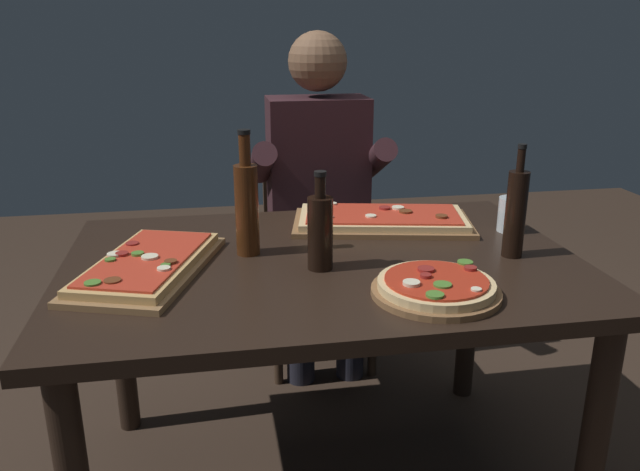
{
  "coord_description": "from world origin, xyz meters",
  "views": [
    {
      "loc": [
        -0.29,
        -1.6,
        1.35
      ],
      "look_at": [
        0.0,
        0.05,
        0.79
      ],
      "focal_mm": 35.55,
      "sensor_mm": 36.0,
      "label": 1
    }
  ],
  "objects_px": {
    "diner_chair": "(315,242)",
    "pizza_round_far": "(436,287)",
    "seated_diner": "(320,190)",
    "dining_table": "(323,290)",
    "pizza_rectangular_front": "(382,220)",
    "wine_bottle_dark": "(320,230)",
    "tumbler_near_camera": "(511,215)",
    "vinegar_bottle_green": "(247,205)",
    "pizza_rectangular_left": "(148,265)",
    "oil_bottle_amber": "(516,212)"
  },
  "relations": [
    {
      "from": "diner_chair",
      "to": "dining_table",
      "type": "bearing_deg",
      "value": -97.9
    },
    {
      "from": "pizza_rectangular_left",
      "to": "wine_bottle_dark",
      "type": "xyz_separation_m",
      "value": [
        0.44,
        -0.05,
        0.08
      ]
    },
    {
      "from": "dining_table",
      "to": "vinegar_bottle_green",
      "type": "xyz_separation_m",
      "value": [
        -0.2,
        0.08,
        0.24
      ]
    },
    {
      "from": "pizza_rectangular_left",
      "to": "wine_bottle_dark",
      "type": "bearing_deg",
      "value": -6.51
    },
    {
      "from": "diner_chair",
      "to": "seated_diner",
      "type": "xyz_separation_m",
      "value": [
        0.0,
        -0.12,
        0.26
      ]
    },
    {
      "from": "diner_chair",
      "to": "vinegar_bottle_green",
      "type": "bearing_deg",
      "value": -112.19
    },
    {
      "from": "pizza_rectangular_front",
      "to": "pizza_round_far",
      "type": "height_order",
      "value": "same"
    },
    {
      "from": "vinegar_bottle_green",
      "to": "diner_chair",
      "type": "relative_size",
      "value": 0.4
    },
    {
      "from": "tumbler_near_camera",
      "to": "vinegar_bottle_green",
      "type": "bearing_deg",
      "value": -175.57
    },
    {
      "from": "pizza_rectangular_left",
      "to": "oil_bottle_amber",
      "type": "height_order",
      "value": "oil_bottle_amber"
    },
    {
      "from": "pizza_round_far",
      "to": "seated_diner",
      "type": "height_order",
      "value": "seated_diner"
    },
    {
      "from": "pizza_rectangular_front",
      "to": "pizza_round_far",
      "type": "relative_size",
      "value": 1.97
    },
    {
      "from": "diner_chair",
      "to": "pizza_round_far",
      "type": "bearing_deg",
      "value": -84.99
    },
    {
      "from": "dining_table",
      "to": "pizza_rectangular_front",
      "type": "height_order",
      "value": "pizza_rectangular_front"
    },
    {
      "from": "oil_bottle_amber",
      "to": "seated_diner",
      "type": "relative_size",
      "value": 0.24
    },
    {
      "from": "diner_chair",
      "to": "seated_diner",
      "type": "relative_size",
      "value": 0.65
    },
    {
      "from": "wine_bottle_dark",
      "to": "tumbler_near_camera",
      "type": "relative_size",
      "value": 2.45
    },
    {
      "from": "pizza_rectangular_front",
      "to": "seated_diner",
      "type": "distance_m",
      "value": 0.49
    },
    {
      "from": "pizza_rectangular_front",
      "to": "seated_diner",
      "type": "height_order",
      "value": "seated_diner"
    },
    {
      "from": "tumbler_near_camera",
      "to": "diner_chair",
      "type": "relative_size",
      "value": 0.12
    },
    {
      "from": "wine_bottle_dark",
      "to": "vinegar_bottle_green",
      "type": "xyz_separation_m",
      "value": [
        -0.18,
        0.15,
        0.04
      ]
    },
    {
      "from": "pizza_rectangular_front",
      "to": "pizza_rectangular_left",
      "type": "distance_m",
      "value": 0.76
    },
    {
      "from": "pizza_rectangular_front",
      "to": "diner_chair",
      "type": "bearing_deg",
      "value": 101.36
    },
    {
      "from": "pizza_rectangular_front",
      "to": "tumbler_near_camera",
      "type": "height_order",
      "value": "tumbler_near_camera"
    },
    {
      "from": "dining_table",
      "to": "pizza_rectangular_front",
      "type": "xyz_separation_m",
      "value": [
        0.24,
        0.26,
        0.12
      ]
    },
    {
      "from": "dining_table",
      "to": "pizza_round_far",
      "type": "distance_m",
      "value": 0.38
    },
    {
      "from": "tumbler_near_camera",
      "to": "seated_diner",
      "type": "height_order",
      "value": "seated_diner"
    },
    {
      "from": "pizza_rectangular_front",
      "to": "diner_chair",
      "type": "relative_size",
      "value": 0.7
    },
    {
      "from": "tumbler_near_camera",
      "to": "pizza_rectangular_front",
      "type": "bearing_deg",
      "value": 162.16
    },
    {
      "from": "dining_table",
      "to": "tumbler_near_camera",
      "type": "bearing_deg",
      "value": 12.71
    },
    {
      "from": "dining_table",
      "to": "seated_diner",
      "type": "relative_size",
      "value": 1.05
    },
    {
      "from": "pizza_rectangular_left",
      "to": "diner_chair",
      "type": "distance_m",
      "value": 1.09
    },
    {
      "from": "pizza_round_far",
      "to": "oil_bottle_amber",
      "type": "bearing_deg",
      "value": 36.28
    },
    {
      "from": "pizza_round_far",
      "to": "vinegar_bottle_green",
      "type": "height_order",
      "value": "vinegar_bottle_green"
    },
    {
      "from": "wine_bottle_dark",
      "to": "tumbler_near_camera",
      "type": "bearing_deg",
      "value": 18.23
    },
    {
      "from": "pizza_rectangular_front",
      "to": "pizza_rectangular_left",
      "type": "xyz_separation_m",
      "value": [
        -0.7,
        -0.28,
        0.0
      ]
    },
    {
      "from": "pizza_rectangular_left",
      "to": "vinegar_bottle_green",
      "type": "distance_m",
      "value": 0.31
    },
    {
      "from": "oil_bottle_amber",
      "to": "seated_diner",
      "type": "distance_m",
      "value": 0.91
    },
    {
      "from": "wine_bottle_dark",
      "to": "oil_bottle_amber",
      "type": "distance_m",
      "value": 0.54
    },
    {
      "from": "vinegar_bottle_green",
      "to": "oil_bottle_amber",
      "type": "bearing_deg",
      "value": -11.39
    },
    {
      "from": "dining_table",
      "to": "diner_chair",
      "type": "bearing_deg",
      "value": 82.1
    },
    {
      "from": "dining_table",
      "to": "tumbler_near_camera",
      "type": "xyz_separation_m",
      "value": [
        0.61,
        0.14,
        0.15
      ]
    },
    {
      "from": "pizza_rectangular_left",
      "to": "tumbler_near_camera",
      "type": "relative_size",
      "value": 5.25
    },
    {
      "from": "pizza_rectangular_front",
      "to": "vinegar_bottle_green",
      "type": "xyz_separation_m",
      "value": [
        -0.44,
        -0.18,
        0.12
      ]
    },
    {
      "from": "tumbler_near_camera",
      "to": "pizza_round_far",
      "type": "bearing_deg",
      "value": -132.75
    },
    {
      "from": "oil_bottle_amber",
      "to": "diner_chair",
      "type": "relative_size",
      "value": 0.36
    },
    {
      "from": "pizza_rectangular_front",
      "to": "seated_diner",
      "type": "bearing_deg",
      "value": 104.13
    },
    {
      "from": "pizza_rectangular_left",
      "to": "oil_bottle_amber",
      "type": "xyz_separation_m",
      "value": [
        0.98,
        -0.05,
        0.11
      ]
    },
    {
      "from": "pizza_rectangular_front",
      "to": "vinegar_bottle_green",
      "type": "relative_size",
      "value": 1.74
    },
    {
      "from": "oil_bottle_amber",
      "to": "vinegar_bottle_green",
      "type": "bearing_deg",
      "value": 168.61
    }
  ]
}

